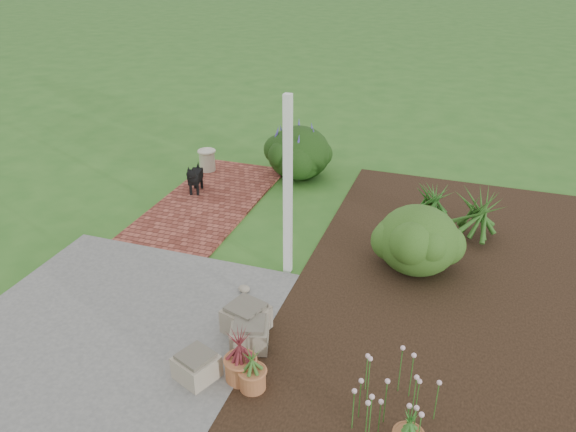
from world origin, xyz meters
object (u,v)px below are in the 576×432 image
(cream_ceramic_urn, at_px, (207,160))
(evergreen_shrub, at_px, (418,238))
(black_dog, at_px, (195,177))
(stone_trough_near, at_px, (197,367))

(cream_ceramic_urn, height_order, evergreen_shrub, evergreen_shrub)
(black_dog, xyz_separation_m, cream_ceramic_urn, (-0.26, 1.01, -0.11))
(stone_trough_near, xyz_separation_m, evergreen_shrub, (1.88, 2.90, 0.33))
(stone_trough_near, relative_size, cream_ceramic_urn, 0.96)
(black_dog, bearing_deg, evergreen_shrub, -29.87)
(stone_trough_near, xyz_separation_m, black_dog, (-2.14, 4.13, 0.18))
(black_dog, bearing_deg, cream_ceramic_urn, 91.66)
(stone_trough_near, distance_m, evergreen_shrub, 3.48)
(evergreen_shrub, bearing_deg, stone_trough_near, -122.97)
(stone_trough_near, height_order, evergreen_shrub, evergreen_shrub)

